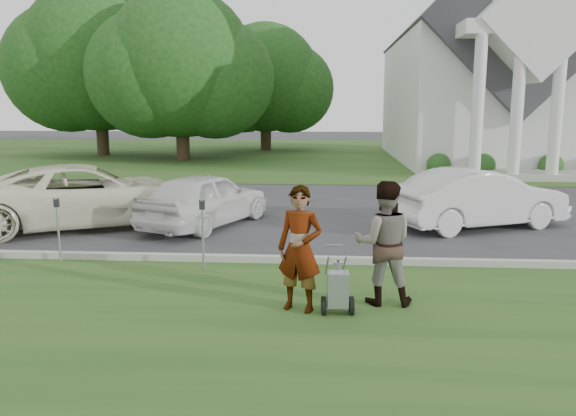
# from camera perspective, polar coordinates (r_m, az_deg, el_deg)

# --- Properties ---
(ground) EXTENTS (120.00, 120.00, 0.00)m
(ground) POSITION_cam_1_polar(r_m,az_deg,el_deg) (10.79, 1.93, -6.47)
(ground) COLOR #333335
(ground) RESTS_ON ground
(grass_strip) EXTENTS (80.00, 7.00, 0.01)m
(grass_strip) POSITION_cam_1_polar(r_m,az_deg,el_deg) (7.96, 1.16, -12.67)
(grass_strip) COLOR #214919
(grass_strip) RESTS_ON ground
(church_lawn) EXTENTS (80.00, 30.00, 0.01)m
(church_lawn) POSITION_cam_1_polar(r_m,az_deg,el_deg) (37.45, 3.38, 5.53)
(church_lawn) COLOR #214919
(church_lawn) RESTS_ON ground
(curb) EXTENTS (80.00, 0.18, 0.15)m
(curb) POSITION_cam_1_polar(r_m,az_deg,el_deg) (11.29, 2.03, -5.30)
(curb) COLOR #9E9E93
(curb) RESTS_ON ground
(church) EXTENTS (9.19, 19.00, 24.10)m
(church) POSITION_cam_1_polar(r_m,az_deg,el_deg) (34.65, 18.97, 14.44)
(church) COLOR white
(church) RESTS_ON ground
(tree_left) EXTENTS (10.63, 8.40, 9.71)m
(tree_left) POSITION_cam_1_polar(r_m,az_deg,el_deg) (33.43, -10.89, 13.55)
(tree_left) COLOR #332316
(tree_left) RESTS_ON ground
(tree_far) EXTENTS (11.64, 9.20, 10.73)m
(tree_far) POSITION_cam_1_polar(r_m,az_deg,el_deg) (38.20, -18.73, 13.65)
(tree_far) COLOR #332316
(tree_far) RESTS_ON ground
(tree_back) EXTENTS (9.61, 7.60, 8.89)m
(tree_back) POSITION_cam_1_polar(r_m,az_deg,el_deg) (40.58, -2.32, 12.58)
(tree_back) COLOR #332316
(tree_back) RESTS_ON ground
(striping_cart) EXTENTS (0.51, 0.98, 0.90)m
(striping_cart) POSITION_cam_1_polar(r_m,az_deg,el_deg) (8.56, 5.07, -8.31)
(striping_cart) COLOR black
(striping_cart) RESTS_ON ground
(person_left) EXTENTS (0.82, 0.67, 1.94)m
(person_left) POSITION_cam_1_polar(r_m,az_deg,el_deg) (8.53, 1.21, -4.25)
(person_left) COLOR #999999
(person_left) RESTS_ON ground
(person_right) EXTENTS (0.97, 0.77, 1.97)m
(person_right) POSITION_cam_1_polar(r_m,az_deg,el_deg) (8.95, 9.69, -3.60)
(person_right) COLOR #999999
(person_right) RESTS_ON ground
(parking_meter_near) EXTENTS (0.10, 0.09, 1.38)m
(parking_meter_near) POSITION_cam_1_polar(r_m,az_deg,el_deg) (10.79, -8.66, -1.79)
(parking_meter_near) COLOR #93969B
(parking_meter_near) RESTS_ON ground
(parking_meter_far) EXTENTS (0.10, 0.09, 1.32)m
(parking_meter_far) POSITION_cam_1_polar(r_m,az_deg,el_deg) (12.11, -22.34, -1.32)
(parking_meter_far) COLOR #93969B
(parking_meter_far) RESTS_ON ground
(car_a) EXTENTS (6.45, 5.05, 1.63)m
(car_a) POSITION_cam_1_polar(r_m,az_deg,el_deg) (15.62, -19.71, 1.24)
(car_a) COLOR #EDEAC9
(car_a) RESTS_ON ground
(car_b) EXTENTS (3.21, 4.57, 1.44)m
(car_b) POSITION_cam_1_polar(r_m,az_deg,el_deg) (14.82, -8.42, 0.91)
(car_b) COLOR silver
(car_b) RESTS_ON ground
(car_d) EXTENTS (4.89, 3.33, 1.53)m
(car_d) POSITION_cam_1_polar(r_m,az_deg,el_deg) (15.31, 18.80, 0.92)
(car_d) COLOR silver
(car_d) RESTS_ON ground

